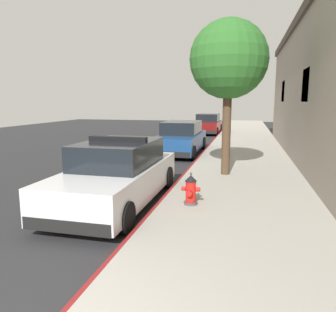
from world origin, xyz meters
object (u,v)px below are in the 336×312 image
parked_car_dark_far (208,124)px  fire_hydrant (191,190)px  parked_car_silver_ahead (181,138)px  street_tree (229,60)px  police_cruiser (118,174)px

parked_car_dark_far → fire_hydrant: bearing=-84.5°
parked_car_silver_ahead → street_tree: (2.47, -4.83, 3.07)m
fire_hydrant → street_tree: (0.58, 3.42, 3.31)m
parked_car_dark_far → parked_car_silver_ahead: bearing=-90.6°
police_cruiser → fire_hydrant: (1.87, -0.12, -0.25)m
parked_car_silver_ahead → fire_hydrant: bearing=-77.1°
parked_car_silver_ahead → street_tree: size_ratio=0.98×
police_cruiser → fire_hydrant: size_ratio=6.37×
parked_car_dark_far → street_tree: size_ratio=0.98×
parked_car_dark_far → fire_hydrant: size_ratio=6.37×
parked_car_silver_ahead → street_tree: 6.23m
parked_car_silver_ahead → parked_car_dark_far: same height
parked_car_dark_far → fire_hydrant: 18.58m
parked_car_silver_ahead → street_tree: street_tree is taller
parked_car_silver_ahead → parked_car_dark_far: bearing=89.4°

